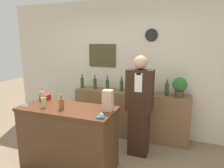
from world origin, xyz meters
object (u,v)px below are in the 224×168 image
shopkeeper (139,107)px  paper_bag (108,101)px  tape_dispenser (101,117)px  potted_plant (180,86)px

shopkeeper → paper_bag: shopkeeper is taller
shopkeeper → tape_dispenser: shopkeeper is taller
potted_plant → tape_dispenser: potted_plant is taller
paper_bag → tape_dispenser: paper_bag is taller
paper_bag → tape_dispenser: 0.32m
potted_plant → paper_bag: size_ratio=1.20×
potted_plant → tape_dispenser: size_ratio=3.87×
shopkeeper → tape_dispenser: size_ratio=18.56×
potted_plant → tape_dispenser: (-0.86, -1.51, -0.14)m
tape_dispenser → potted_plant: bearing=60.2°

